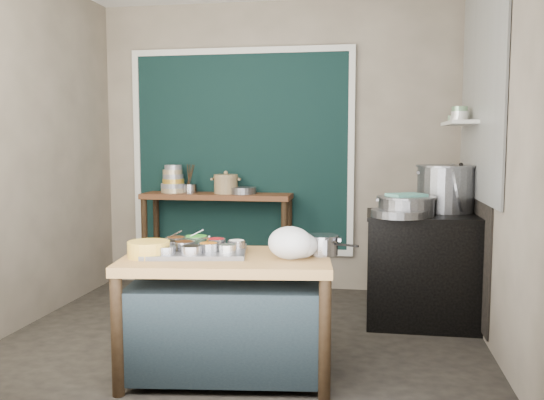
% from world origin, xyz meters
% --- Properties ---
extents(floor, '(3.50, 3.00, 0.02)m').
position_xyz_m(floor, '(0.00, 0.00, -0.01)').
color(floor, '#2F2A24').
rests_on(floor, ground).
extents(back_wall, '(3.50, 0.02, 2.80)m').
position_xyz_m(back_wall, '(0.00, 1.51, 1.40)').
color(back_wall, gray).
rests_on(back_wall, floor).
extents(left_wall, '(0.02, 3.00, 2.80)m').
position_xyz_m(left_wall, '(-1.76, 0.00, 1.40)').
color(left_wall, gray).
rests_on(left_wall, floor).
extents(right_wall, '(0.02, 3.00, 2.80)m').
position_xyz_m(right_wall, '(1.76, 0.00, 1.40)').
color(right_wall, gray).
rests_on(right_wall, floor).
extents(curtain_panel, '(2.10, 0.02, 1.90)m').
position_xyz_m(curtain_panel, '(-0.35, 1.47, 1.35)').
color(curtain_panel, black).
rests_on(curtain_panel, back_wall).
extents(curtain_frame, '(2.22, 0.03, 2.02)m').
position_xyz_m(curtain_frame, '(-0.35, 1.46, 1.35)').
color(curtain_frame, beige).
rests_on(curtain_frame, back_wall).
extents(tile_panel, '(0.02, 1.70, 1.70)m').
position_xyz_m(tile_panel, '(1.74, 0.55, 1.85)').
color(tile_panel, '#B2B2AA').
rests_on(tile_panel, right_wall).
extents(soot_patch, '(0.01, 1.30, 1.30)m').
position_xyz_m(soot_patch, '(1.74, 0.65, 0.70)').
color(soot_patch, black).
rests_on(soot_patch, right_wall).
extents(wall_shelf, '(0.22, 0.70, 0.03)m').
position_xyz_m(wall_shelf, '(1.63, 0.85, 1.60)').
color(wall_shelf, beige).
rests_on(wall_shelf, right_wall).
extents(prep_table, '(1.33, 0.87, 0.75)m').
position_xyz_m(prep_table, '(0.05, -0.75, 0.38)').
color(prep_table, olive).
rests_on(prep_table, floor).
extents(back_counter, '(1.45, 0.40, 0.95)m').
position_xyz_m(back_counter, '(-0.55, 1.28, 0.47)').
color(back_counter, '#5C2E1A').
rests_on(back_counter, floor).
extents(stove_block, '(0.90, 0.68, 0.85)m').
position_xyz_m(stove_block, '(1.35, 0.55, 0.42)').
color(stove_block, black).
rests_on(stove_block, floor).
extents(stove_top, '(0.92, 0.69, 0.03)m').
position_xyz_m(stove_top, '(1.35, 0.55, 0.86)').
color(stove_top, black).
rests_on(stove_top, stove_block).
extents(condiment_tray, '(0.68, 0.54, 0.03)m').
position_xyz_m(condiment_tray, '(-0.15, -0.72, 0.76)').
color(condiment_tray, gray).
rests_on(condiment_tray, prep_table).
extents(condiment_bowls, '(0.55, 0.44, 0.06)m').
position_xyz_m(condiment_bowls, '(-0.17, -0.70, 0.80)').
color(condiment_bowls, gray).
rests_on(condiment_bowls, condiment_tray).
extents(yellow_basin, '(0.29, 0.29, 0.10)m').
position_xyz_m(yellow_basin, '(-0.40, -0.86, 0.80)').
color(yellow_basin, gold).
rests_on(yellow_basin, prep_table).
extents(saucepan, '(0.28, 0.28, 0.12)m').
position_xyz_m(saucepan, '(0.62, -0.60, 0.81)').
color(saucepan, gray).
rests_on(saucepan, prep_table).
extents(plastic_bag_a, '(0.32, 0.29, 0.20)m').
position_xyz_m(plastic_bag_a, '(0.44, -0.78, 0.85)').
color(plastic_bag_a, white).
rests_on(plastic_bag_a, prep_table).
extents(plastic_bag_b, '(0.23, 0.21, 0.16)m').
position_xyz_m(plastic_bag_b, '(0.50, -0.74, 0.83)').
color(plastic_bag_b, white).
rests_on(plastic_bag_b, prep_table).
extents(bowl_stack, '(0.24, 0.24, 0.27)m').
position_xyz_m(bowl_stack, '(-1.01, 1.31, 1.07)').
color(bowl_stack, tan).
rests_on(bowl_stack, back_counter).
extents(utensil_cup, '(0.16, 0.16, 0.09)m').
position_xyz_m(utensil_cup, '(-0.83, 1.30, 0.99)').
color(utensil_cup, gray).
rests_on(utensil_cup, back_counter).
extents(ceramic_crock, '(0.27, 0.27, 0.17)m').
position_xyz_m(ceramic_crock, '(-0.46, 1.28, 1.03)').
color(ceramic_crock, '#997E53').
rests_on(ceramic_crock, back_counter).
extents(wide_bowl, '(0.28, 0.28, 0.06)m').
position_xyz_m(wide_bowl, '(-0.29, 1.28, 0.98)').
color(wide_bowl, gray).
rests_on(wide_bowl, back_counter).
extents(stock_pot, '(0.63, 0.63, 0.38)m').
position_xyz_m(stock_pot, '(1.51, 0.71, 1.07)').
color(stock_pot, gray).
rests_on(stock_pot, stove_top).
extents(pot_lid, '(0.18, 0.42, 0.40)m').
position_xyz_m(pot_lid, '(1.59, 0.61, 1.08)').
color(pot_lid, gray).
rests_on(pot_lid, stove_top).
extents(steamer, '(0.58, 0.58, 0.15)m').
position_xyz_m(steamer, '(1.19, 0.41, 0.95)').
color(steamer, gray).
rests_on(steamer, stove_top).
extents(green_cloth, '(0.33, 0.31, 0.02)m').
position_xyz_m(green_cloth, '(1.19, 0.41, 1.04)').
color(green_cloth, '#559E8B').
rests_on(green_cloth, steamer).
extents(shallow_pan, '(0.47, 0.47, 0.06)m').
position_xyz_m(shallow_pan, '(1.13, 0.30, 0.91)').
color(shallow_pan, gray).
rests_on(shallow_pan, stove_top).
extents(shelf_bowl_stack, '(0.15, 0.15, 0.12)m').
position_xyz_m(shelf_bowl_stack, '(1.63, 0.83, 1.67)').
color(shelf_bowl_stack, silver).
rests_on(shelf_bowl_stack, wall_shelf).
extents(shelf_bowl_green, '(0.19, 0.19, 0.05)m').
position_xyz_m(shelf_bowl_green, '(1.63, 1.00, 1.64)').
color(shelf_bowl_green, gray).
rests_on(shelf_bowl_green, wall_shelf).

